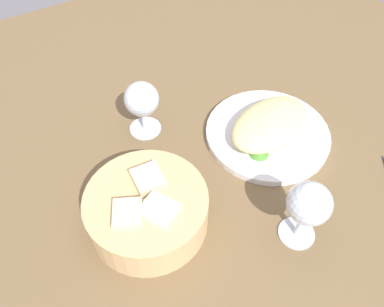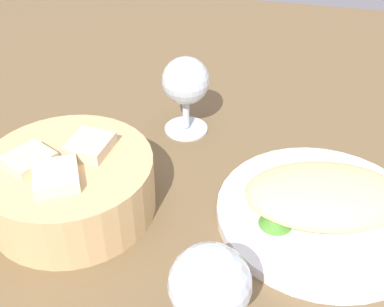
{
  "view_description": "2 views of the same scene",
  "coord_description": "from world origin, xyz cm",
  "px_view_note": "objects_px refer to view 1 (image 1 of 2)",
  "views": [
    {
      "loc": [
        30.16,
        37.06,
        56.92
      ],
      "look_at": [
        7.64,
        -0.02,
        4.43
      ],
      "focal_mm": 35.95,
      "sensor_mm": 36.0,
      "label": 1
    },
    {
      "loc": [
        -4.42,
        44.98,
        41.05
      ],
      "look_at": [
        7.23,
        -3.93,
        3.2
      ],
      "focal_mm": 46.26,
      "sensor_mm": 36.0,
      "label": 2
    }
  ],
  "objects_px": {
    "plate": "(267,134)",
    "wine_glass_near": "(142,101)",
    "bread_basket": "(147,210)",
    "wine_glass_far": "(309,206)"
  },
  "relations": [
    {
      "from": "bread_basket",
      "to": "wine_glass_near",
      "type": "distance_m",
      "value": 0.22
    },
    {
      "from": "wine_glass_far",
      "to": "wine_glass_near",
      "type": "bearing_deg",
      "value": -72.76
    },
    {
      "from": "plate",
      "to": "wine_glass_near",
      "type": "bearing_deg",
      "value": -36.0
    },
    {
      "from": "plate",
      "to": "bread_basket",
      "type": "relative_size",
      "value": 1.24
    },
    {
      "from": "plate",
      "to": "wine_glass_near",
      "type": "distance_m",
      "value": 0.25
    },
    {
      "from": "bread_basket",
      "to": "wine_glass_far",
      "type": "bearing_deg",
      "value": 143.54
    },
    {
      "from": "wine_glass_near",
      "to": "plate",
      "type": "bearing_deg",
      "value": 144.0
    },
    {
      "from": "plate",
      "to": "bread_basket",
      "type": "distance_m",
      "value": 0.3
    },
    {
      "from": "wine_glass_near",
      "to": "wine_glass_far",
      "type": "xyz_separation_m",
      "value": [
        -0.11,
        0.34,
        0.01
      ]
    },
    {
      "from": "bread_basket",
      "to": "wine_glass_far",
      "type": "height_order",
      "value": "wine_glass_far"
    }
  ]
}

